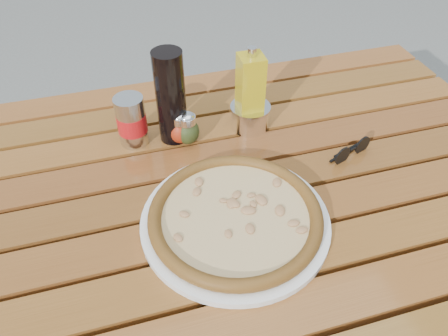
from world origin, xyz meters
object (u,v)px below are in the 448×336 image
object	(u,v)px
oregano_shaker	(187,129)
olive_oil_cruet	(250,93)
table	(227,209)
dark_bottle	(171,98)
soda_can	(132,121)
parmesan_tin	(250,116)
pizza	(235,216)
plate	(235,221)
pepper_shaker	(180,128)
sunglasses	(351,151)

from	to	relation	value
oregano_shaker	olive_oil_cruet	bearing A→B (deg)	5.23
table	oregano_shaker	bearing A→B (deg)	105.69
dark_bottle	soda_can	distance (m)	0.11
table	soda_can	distance (m)	0.29
table	parmesan_tin	world-z (taller)	parmesan_tin
pizza	soda_can	bearing A→B (deg)	116.43
plate	pepper_shaker	size ratio (longest dim) A/B	4.39
parmesan_tin	oregano_shaker	bearing A→B (deg)	-174.15
pizza	sunglasses	world-z (taller)	sunglasses
table	dark_bottle	world-z (taller)	dark_bottle
oregano_shaker	soda_can	distance (m)	0.13
table	pizza	world-z (taller)	pizza
plate	dark_bottle	bearing A→B (deg)	101.27
dark_bottle	soda_can	xyz separation A→B (m)	(-0.09, 0.01, -0.05)
pepper_shaker	oregano_shaker	bearing A→B (deg)	-26.46
table	oregano_shaker	world-z (taller)	oregano_shaker
table	plate	bearing A→B (deg)	-97.69
dark_bottle	table	bearing A→B (deg)	-68.87
oregano_shaker	olive_oil_cruet	world-z (taller)	olive_oil_cruet
parmesan_tin	table	bearing A→B (deg)	-121.87
pepper_shaker	oregano_shaker	xyz separation A→B (m)	(0.02, -0.01, 0.00)
parmesan_tin	soda_can	bearing A→B (deg)	176.09
dark_bottle	sunglasses	size ratio (longest dim) A/B	2.03
oregano_shaker	plate	bearing A→B (deg)	-83.34
pepper_shaker	parmesan_tin	world-z (taller)	pepper_shaker
olive_oil_cruet	parmesan_tin	distance (m)	0.07
olive_oil_cruet	dark_bottle	bearing A→B (deg)	176.01
pepper_shaker	soda_can	distance (m)	0.11
pepper_shaker	oregano_shaker	size ratio (longest dim) A/B	1.00
oregano_shaker	dark_bottle	distance (m)	0.08
soda_can	oregano_shaker	bearing A→B (deg)	-16.29
pizza	table	bearing A→B (deg)	82.31
pepper_shaker	soda_can	world-z (taller)	soda_can
parmesan_tin	olive_oil_cruet	bearing A→B (deg)	-151.77
oregano_shaker	sunglasses	world-z (taller)	oregano_shaker
plate	oregano_shaker	size ratio (longest dim) A/B	4.39
oregano_shaker	olive_oil_cruet	distance (m)	0.16
table	sunglasses	bearing A→B (deg)	2.10
table	plate	world-z (taller)	plate
pizza	sunglasses	distance (m)	0.33
plate	parmesan_tin	world-z (taller)	parmesan_tin
oregano_shaker	sunglasses	distance (m)	0.37
plate	oregano_shaker	bearing A→B (deg)	96.66
pizza	sunglasses	xyz separation A→B (m)	(0.31, 0.12, -0.01)
pepper_shaker	sunglasses	xyz separation A→B (m)	(0.35, -0.16, -0.02)
sunglasses	soda_can	bearing A→B (deg)	138.67
pepper_shaker	olive_oil_cruet	bearing A→B (deg)	2.18
table	pepper_shaker	xyz separation A→B (m)	(-0.06, 0.17, 0.11)
pepper_shaker	soda_can	size ratio (longest dim) A/B	0.68
oregano_shaker	soda_can	xyz separation A→B (m)	(-0.12, 0.03, 0.02)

